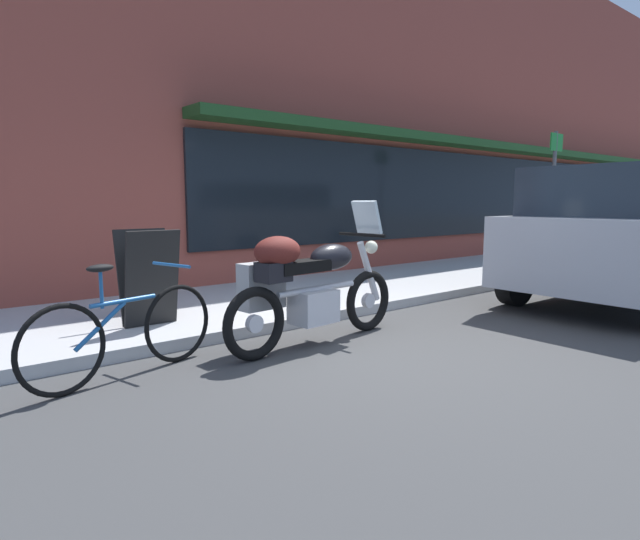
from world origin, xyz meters
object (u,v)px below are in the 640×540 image
object	(u,v)px
parked_bicycle	(125,332)
parking_sign_pole	(553,189)
touring_motorcycle	(305,284)
sandwich_board_sign	(148,277)
parked_minivan	(636,234)

from	to	relation	value
parked_bicycle	parking_sign_pole	world-z (taller)	parking_sign_pole
touring_motorcycle	parking_sign_pole	distance (m)	6.85
sandwich_board_sign	parking_sign_pole	world-z (taller)	parking_sign_pole
touring_motorcycle	parked_bicycle	distance (m)	1.70
parked_minivan	sandwich_board_sign	size ratio (longest dim) A/B	4.60
touring_motorcycle	parked_bicycle	world-z (taller)	touring_motorcycle
parked_bicycle	parked_minivan	bearing A→B (deg)	-11.74
sandwich_board_sign	touring_motorcycle	bearing A→B (deg)	-52.64
parked_minivan	parking_sign_pole	bearing A→B (deg)	48.75
parked_bicycle	parking_sign_pole	distance (m)	8.51
touring_motorcycle	parked_bicycle	size ratio (longest dim) A/B	1.32
parked_bicycle	sandwich_board_sign	distance (m)	1.35
touring_motorcycle	sandwich_board_sign	bearing A→B (deg)	127.36
sandwich_board_sign	parking_sign_pole	distance (m)	7.80
parked_bicycle	parked_minivan	world-z (taller)	parked_minivan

